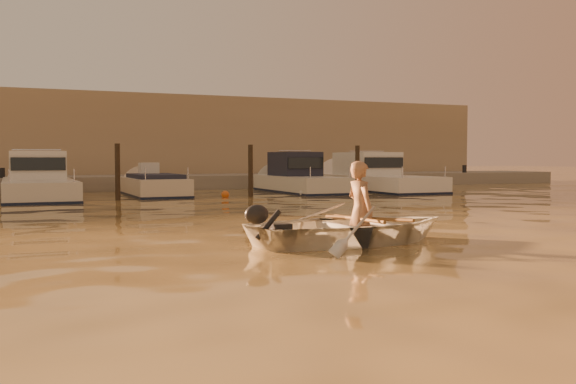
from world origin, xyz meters
name	(u,v)px	position (x,y,z in m)	size (l,w,h in m)	color
ground_plane	(266,253)	(0.00, 0.00, 0.00)	(160.00, 160.00, 0.00)	olive
dinghy	(355,227)	(1.91, 0.52, 0.28)	(2.77, 3.88, 0.80)	silver
person	(360,210)	(2.00, 0.52, 0.57)	(0.64, 0.42, 1.74)	#9D6E4E
outboard_motor	(280,231)	(0.41, 0.39, 0.28)	(0.90, 0.40, 0.70)	black
oar_port	(367,218)	(2.15, 0.54, 0.42)	(0.06, 0.06, 2.10)	brown
oar_starboard	(358,219)	(1.96, 0.52, 0.42)	(0.06, 0.06, 2.10)	brown
moored_boat_2	(38,181)	(-2.75, 16.00, 0.62)	(2.43, 8.08, 1.75)	silver
moored_boat_3	(154,190)	(1.53, 16.00, 0.22)	(1.95, 5.67, 0.95)	beige
moored_boat_4	(300,178)	(7.91, 16.00, 0.62)	(2.16, 6.69, 1.75)	silver
moored_boat_5	(375,177)	(11.71, 16.00, 0.62)	(2.61, 8.64, 1.75)	white
piling_2	(118,175)	(-0.20, 13.80, 0.90)	(0.18, 0.18, 2.20)	#2D2319
piling_3	(251,173)	(4.80, 13.80, 0.90)	(0.18, 0.18, 2.20)	#2D2319
piling_4	(357,172)	(9.50, 13.80, 0.90)	(0.18, 0.18, 2.20)	#2D2319
fender_c	(53,201)	(-2.43, 12.53, 0.10)	(0.30, 0.30, 0.30)	silver
fender_d	(225,195)	(3.78, 13.82, 0.10)	(0.30, 0.30, 0.30)	#D15A18
fender_e	(303,193)	(6.94, 13.58, 0.10)	(0.30, 0.30, 0.30)	silver
quay	(97,187)	(0.00, 21.50, 0.15)	(52.00, 4.00, 1.00)	gray
waterfront_building	(83,141)	(0.00, 27.00, 2.40)	(46.00, 7.00, 4.80)	#9E8466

